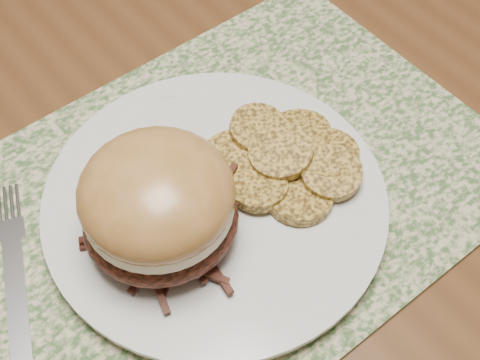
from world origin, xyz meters
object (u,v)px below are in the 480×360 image
(dinner_plate, at_px, (215,202))
(fork, at_px, (15,282))
(dining_table, at_px, (196,208))
(pork_sandwich, at_px, (158,205))

(dinner_plate, relative_size, fork, 1.47)
(dining_table, xyz_separation_m, dinner_plate, (-0.02, -0.06, 0.09))
(dining_table, height_order, dinner_plate, dinner_plate)
(dining_table, distance_m, pork_sandwich, 0.17)
(dinner_plate, height_order, pork_sandwich, pork_sandwich)
(dinner_plate, height_order, fork, dinner_plate)
(pork_sandwich, bearing_deg, fork, 178.11)
(dining_table, bearing_deg, pork_sandwich, -138.51)
(dinner_plate, relative_size, pork_sandwich, 1.77)
(dining_table, bearing_deg, fork, -174.51)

